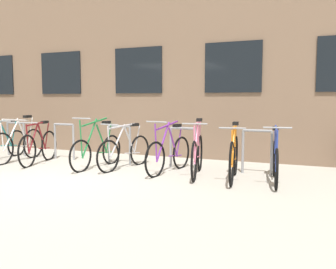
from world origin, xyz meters
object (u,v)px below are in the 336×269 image
(bicycle_orange, at_px, (234,157))
(bicycle_green, at_px, (97,150))
(bicycle_purple, at_px, (169,153))
(bicycle_teal, at_px, (1,144))
(bicycle_maroon, at_px, (39,146))
(bicycle_white, at_px, (18,144))
(bicycle_pink, at_px, (197,154))
(bicycle_silver, at_px, (125,151))
(bicycle_blue, at_px, (275,160))

(bicycle_orange, height_order, bicycle_green, bicycle_green)
(bicycle_purple, bearing_deg, bicycle_teal, -179.02)
(bicycle_maroon, bearing_deg, bicycle_white, 174.01)
(bicycle_maroon, height_order, bicycle_green, bicycle_green)
(bicycle_white, distance_m, bicycle_green, 2.13)
(bicycle_white, xyz_separation_m, bicycle_teal, (-0.60, 0.05, -0.02))
(bicycle_purple, height_order, bicycle_orange, bicycle_purple)
(bicycle_pink, relative_size, bicycle_silver, 1.03)
(bicycle_silver, height_order, bicycle_blue, bicycle_blue)
(bicycle_pink, xyz_separation_m, bicycle_blue, (1.41, -0.01, -0.02))
(bicycle_teal, bearing_deg, bicycle_maroon, -5.55)
(bicycle_maroon, distance_m, bicycle_green, 1.48)
(bicycle_purple, distance_m, bicycle_silver, 1.00)
(bicycle_orange, distance_m, bicycle_blue, 0.71)
(bicycle_pink, bearing_deg, bicycle_white, -178.89)
(bicycle_maroon, xyz_separation_m, bicycle_green, (1.47, 0.07, -0.01))
(bicycle_silver, xyz_separation_m, bicycle_teal, (-3.30, -0.11, 0.01))
(bicycle_purple, height_order, bicycle_blue, bicycle_purple)
(bicycle_pink, distance_m, bicycle_blue, 1.41)
(bicycle_maroon, relative_size, bicycle_orange, 0.95)
(bicycle_maroon, xyz_separation_m, bicycle_purple, (3.04, 0.20, -0.01))
(bicycle_silver, bearing_deg, bicycle_blue, -1.67)
(bicycle_purple, bearing_deg, bicycle_orange, -6.52)
(bicycle_purple, relative_size, bicycle_silver, 1.00)
(bicycle_white, height_order, bicycle_orange, bicycle_white)
(bicycle_orange, height_order, bicycle_teal, bicycle_orange)
(bicycle_orange, height_order, bicycle_silver, bicycle_orange)
(bicycle_maroon, xyz_separation_m, bicycle_silver, (2.05, 0.23, -0.02))
(bicycle_maroon, distance_m, bicycle_teal, 1.26)
(bicycle_green, bearing_deg, bicycle_maroon, -177.24)
(bicycle_pink, height_order, bicycle_silver, bicycle_pink)
(bicycle_white, xyz_separation_m, bicycle_silver, (2.70, 0.16, -0.03))
(bicycle_blue, bearing_deg, bicycle_purple, 178.53)
(bicycle_green, height_order, bicycle_blue, bicycle_green)
(bicycle_maroon, xyz_separation_m, bicycle_orange, (4.35, 0.05, 0.02))
(bicycle_white, bearing_deg, bicycle_maroon, -5.99)
(bicycle_purple, bearing_deg, bicycle_silver, 177.93)
(bicycle_maroon, relative_size, bicycle_blue, 0.93)
(bicycle_maroon, bearing_deg, bicycle_teal, 174.45)
(bicycle_orange, xyz_separation_m, bicycle_blue, (0.70, 0.10, -0.03))
(bicycle_orange, xyz_separation_m, bicycle_silver, (-2.30, 0.18, -0.04))
(bicycle_green, relative_size, bicycle_blue, 0.97)
(bicycle_purple, bearing_deg, bicycle_blue, -1.47)
(bicycle_purple, height_order, bicycle_teal, bicycle_purple)
(bicycle_orange, bearing_deg, bicycle_blue, 7.93)
(bicycle_pink, bearing_deg, bicycle_silver, 177.15)
(bicycle_white, xyz_separation_m, bicycle_blue, (5.71, 0.08, -0.02))
(bicycle_maroon, height_order, bicycle_silver, bicycle_maroon)
(bicycle_white, bearing_deg, bicycle_green, 0.05)
(bicycle_silver, bearing_deg, bicycle_teal, -178.10)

